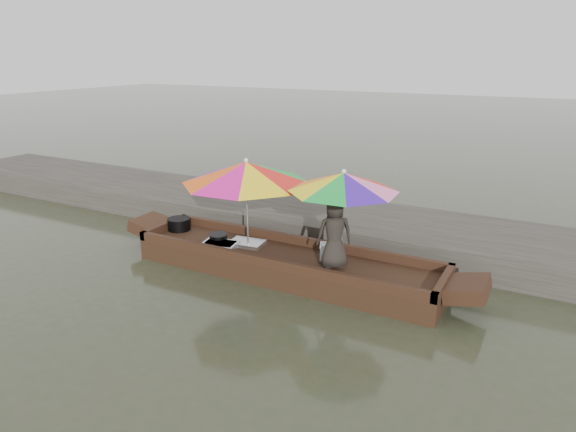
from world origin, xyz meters
The scene contains 11 objects.
water centered at (0.00, 0.00, 0.00)m, with size 80.00×80.00×0.00m, color #2B321E.
dock centered at (0.00, 2.20, 0.25)m, with size 22.00×2.20×0.50m, color #2D2B26.
boat_hull centered at (0.00, 0.00, 0.17)m, with size 5.23×1.20×0.35m, color black.
cooking_pot centered at (-2.37, 0.17, 0.46)m, with size 0.42×0.42×0.22m, color black.
tray_crayfish centered at (-1.15, -0.22, 0.39)m, with size 0.59×0.41×0.09m, color silver.
tray_scallop centered at (-0.82, 0.11, 0.38)m, with size 0.59×0.41×0.06m, color silver.
charcoal_grill centered at (-1.32, -0.04, 0.42)m, with size 0.31×0.31×0.15m, color black.
supply_bag centered at (0.70, 0.19, 0.48)m, with size 0.28×0.22×0.26m, color silver.
vendor centered at (0.90, -0.07, 0.91)m, with size 0.55×0.36×1.12m, color black.
umbrella_bow centered at (-0.72, 0.00, 1.12)m, with size 2.15×2.15×1.55m, color red, non-canonical shape.
umbrella_stern centered at (0.99, 0.00, 1.12)m, with size 1.68×1.68×1.55m, color red, non-canonical shape.
Camera 1 is at (3.75, -6.91, 3.55)m, focal length 32.00 mm.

